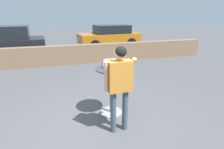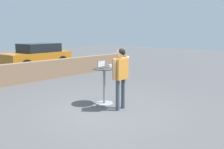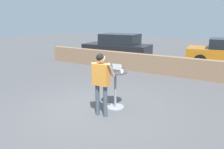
{
  "view_description": "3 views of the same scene",
  "coord_description": "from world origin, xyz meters",
  "px_view_note": "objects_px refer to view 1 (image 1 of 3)",
  "views": [
    {
      "loc": [
        -0.63,
        -3.0,
        2.2
      ],
      "look_at": [
        0.29,
        0.1,
        1.07
      ],
      "focal_mm": 28.0,
      "sensor_mm": 36.0,
      "label": 1
    },
    {
      "loc": [
        -4.05,
        -4.03,
        2.07
      ],
      "look_at": [
        0.52,
        0.27,
        0.89
      ],
      "focal_mm": 35.0,
      "sensor_mm": 36.0,
      "label": 2
    },
    {
      "loc": [
        3.41,
        -4.69,
        2.53
      ],
      "look_at": [
        0.44,
        0.13,
        1.07
      ],
      "focal_mm": 35.0,
      "sensor_mm": 36.0,
      "label": 3
    }
  ],
  "objects_px": {
    "cafe_table": "(111,87)",
    "parked_car_further_down": "(3,42)",
    "standing_person": "(120,79)",
    "parked_car_near_street": "(110,36)",
    "laptop": "(111,66)",
    "coffee_mug": "(122,66)"
  },
  "relations": [
    {
      "from": "standing_person",
      "to": "parked_car_further_down",
      "type": "height_order",
      "value": "standing_person"
    },
    {
      "from": "standing_person",
      "to": "coffee_mug",
      "type": "bearing_deg",
      "value": 67.75
    },
    {
      "from": "cafe_table",
      "to": "parked_car_further_down",
      "type": "height_order",
      "value": "parked_car_further_down"
    },
    {
      "from": "standing_person",
      "to": "parked_car_near_street",
      "type": "height_order",
      "value": "standing_person"
    },
    {
      "from": "laptop",
      "to": "standing_person",
      "type": "bearing_deg",
      "value": -92.61
    },
    {
      "from": "laptop",
      "to": "coffee_mug",
      "type": "xyz_separation_m",
      "value": [
        0.23,
        -0.05,
        0.0
      ]
    },
    {
      "from": "laptop",
      "to": "parked_car_further_down",
      "type": "height_order",
      "value": "parked_car_further_down"
    },
    {
      "from": "standing_person",
      "to": "parked_car_near_street",
      "type": "bearing_deg",
      "value": 75.43
    },
    {
      "from": "coffee_mug",
      "to": "parked_car_near_street",
      "type": "distance_m",
      "value": 8.4
    },
    {
      "from": "laptop",
      "to": "parked_car_further_down",
      "type": "bearing_deg",
      "value": 119.71
    },
    {
      "from": "cafe_table",
      "to": "parked_car_further_down",
      "type": "relative_size",
      "value": 0.26
    },
    {
      "from": "cafe_table",
      "to": "parked_car_further_down",
      "type": "bearing_deg",
      "value": 119.64
    },
    {
      "from": "standing_person",
      "to": "parked_car_further_down",
      "type": "relative_size",
      "value": 0.4
    },
    {
      "from": "standing_person",
      "to": "parked_car_near_street",
      "type": "relative_size",
      "value": 0.4
    },
    {
      "from": "parked_car_near_street",
      "to": "parked_car_further_down",
      "type": "distance_m",
      "value": 6.21
    },
    {
      "from": "cafe_table",
      "to": "parked_car_near_street",
      "type": "relative_size",
      "value": 0.26
    },
    {
      "from": "cafe_table",
      "to": "standing_person",
      "type": "bearing_deg",
      "value": -92.87
    },
    {
      "from": "laptop",
      "to": "coffee_mug",
      "type": "distance_m",
      "value": 0.23
    },
    {
      "from": "cafe_table",
      "to": "parked_car_near_street",
      "type": "xyz_separation_m",
      "value": [
        2.25,
        8.11,
        0.12
      ]
    },
    {
      "from": "parked_car_near_street",
      "to": "cafe_table",
      "type": "bearing_deg",
      "value": -105.49
    },
    {
      "from": "standing_person",
      "to": "cafe_table",
      "type": "bearing_deg",
      "value": 87.13
    },
    {
      "from": "standing_person",
      "to": "laptop",
      "type": "bearing_deg",
      "value": 87.39
    }
  ]
}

